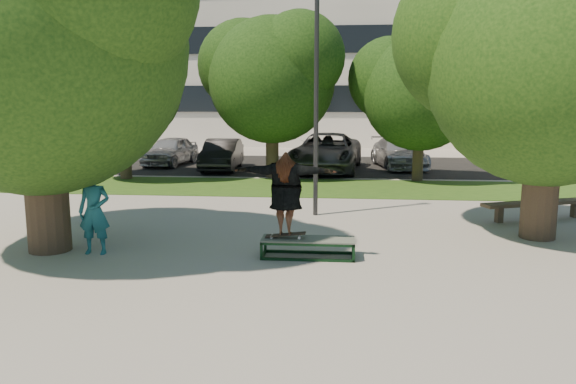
# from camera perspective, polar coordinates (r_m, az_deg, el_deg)

# --- Properties ---
(ground) EXTENTS (120.00, 120.00, 0.00)m
(ground) POSITION_cam_1_polar(r_m,az_deg,el_deg) (10.16, -4.23, -8.03)
(ground) COLOR gray
(ground) RESTS_ON ground
(grass_strip) EXTENTS (30.00, 4.00, 0.02)m
(grass_strip) POSITION_cam_1_polar(r_m,az_deg,el_deg) (19.30, 3.40, 0.44)
(grass_strip) COLOR #1F4413
(grass_strip) RESTS_ON ground
(asphalt_strip) EXTENTS (40.00, 8.00, 0.01)m
(asphalt_strip) POSITION_cam_1_polar(r_m,az_deg,el_deg) (25.78, 1.69, 2.74)
(asphalt_strip) COLOR black
(asphalt_strip) RESTS_ON ground
(tree_left) EXTENTS (6.96, 5.95, 7.12)m
(tree_left) POSITION_cam_1_polar(r_m,az_deg,el_deg) (12.26, -24.53, 15.09)
(tree_left) COLOR #38281E
(tree_left) RESTS_ON ground
(tree_right) EXTENTS (6.24, 5.33, 6.51)m
(tree_right) POSITION_cam_1_polar(r_m,az_deg,el_deg) (13.37, 24.69, 13.13)
(tree_right) COLOR #38281E
(tree_right) RESTS_ON ground
(bg_tree_left) EXTENTS (5.28, 4.51, 5.77)m
(bg_tree_left) POSITION_cam_1_polar(r_m,az_deg,el_deg) (22.20, -16.64, 10.89)
(bg_tree_left) COLOR #38281E
(bg_tree_left) RESTS_ON ground
(bg_tree_mid) EXTENTS (5.76, 4.92, 6.24)m
(bg_tree_mid) POSITION_cam_1_polar(r_m,az_deg,el_deg) (21.81, -1.83, 12.06)
(bg_tree_mid) COLOR #38281E
(bg_tree_mid) RESTS_ON ground
(bg_tree_right) EXTENTS (5.04, 4.31, 5.43)m
(bg_tree_right) POSITION_cam_1_polar(r_m,az_deg,el_deg) (21.30, 13.13, 10.46)
(bg_tree_right) COLOR #38281E
(bg_tree_right) RESTS_ON ground
(lamppost) EXTENTS (0.25, 0.15, 6.11)m
(lamppost) POSITION_cam_1_polar(r_m,az_deg,el_deg) (14.56, 2.89, 9.89)
(lamppost) COLOR #2D2D30
(lamppost) RESTS_ON ground
(office_building) EXTENTS (30.00, 14.12, 16.00)m
(office_building) POSITION_cam_1_polar(r_m,az_deg,el_deg) (41.97, 0.38, 16.31)
(office_building) COLOR beige
(office_building) RESTS_ON ground
(grind_box) EXTENTS (1.80, 0.60, 0.38)m
(grind_box) POSITION_cam_1_polar(r_m,az_deg,el_deg) (10.94, 2.05, -5.68)
(grind_box) COLOR black
(grind_box) RESTS_ON ground
(skater_rig) EXTENTS (2.01, 0.70, 1.68)m
(skater_rig) POSITION_cam_1_polar(r_m,az_deg,el_deg) (10.74, -0.24, -0.15)
(skater_rig) COLOR white
(skater_rig) RESTS_ON grind_box
(bystander) EXTENTS (0.64, 0.44, 1.71)m
(bystander) POSITION_cam_1_polar(r_m,az_deg,el_deg) (11.68, -19.08, -1.88)
(bystander) COLOR #1B5C67
(bystander) RESTS_ON ground
(bench) EXTENTS (3.06, 1.53, 0.48)m
(bench) POSITION_cam_1_polar(r_m,az_deg,el_deg) (15.54, 24.09, -1.15)
(bench) COLOR #4E402F
(bench) RESTS_ON ground
(car_silver_a) EXTENTS (2.00, 4.02, 1.32)m
(car_silver_a) POSITION_cam_1_polar(r_m,az_deg,el_deg) (26.42, -11.86, 4.13)
(car_silver_a) COLOR #A4A4A9
(car_silver_a) RESTS_ON asphalt_strip
(car_dark) EXTENTS (1.57, 4.04, 1.31)m
(car_dark) POSITION_cam_1_polar(r_m,az_deg,el_deg) (24.22, -6.73, 3.79)
(car_dark) COLOR black
(car_dark) RESTS_ON asphalt_strip
(car_grey) EXTENTS (3.16, 5.94, 1.59)m
(car_grey) POSITION_cam_1_polar(r_m,az_deg,el_deg) (23.76, 3.92, 4.06)
(car_grey) COLOR #4F4F53
(car_grey) RESTS_ON asphalt_strip
(car_silver_b) EXTENTS (2.53, 4.73, 1.30)m
(car_silver_b) POSITION_cam_1_polar(r_m,az_deg,el_deg) (25.32, 11.18, 3.91)
(car_silver_b) COLOR #ACACB1
(car_silver_b) RESTS_ON asphalt_strip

